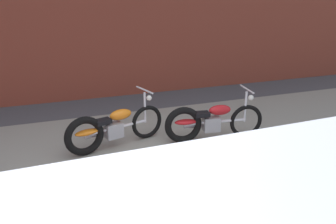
# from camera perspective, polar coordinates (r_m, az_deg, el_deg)

# --- Properties ---
(ground_plane) EXTENTS (80.00, 80.00, 0.00)m
(ground_plane) POSITION_cam_1_polar(r_m,az_deg,el_deg) (5.00, 0.53, -13.11)
(ground_plane) COLOR #47474C
(sidewalk_slab) EXTENTS (36.00, 3.50, 0.01)m
(sidewalk_slab) POSITION_cam_1_polar(r_m,az_deg,el_deg) (6.47, -4.83, -5.11)
(sidewalk_slab) COLOR gray
(sidewalk_slab) RESTS_ON ground
(motorcycle_orange) EXTENTS (1.96, 0.78, 1.03)m
(motorcycle_orange) POSITION_cam_1_polar(r_m,az_deg,el_deg) (6.12, -10.17, -2.82)
(motorcycle_orange) COLOR black
(motorcycle_orange) RESTS_ON ground
(motorcycle_red) EXTENTS (2.00, 0.63, 1.03)m
(motorcycle_red) POSITION_cam_1_polar(r_m,az_deg,el_deg) (6.39, 6.96, -1.66)
(motorcycle_red) COLOR black
(motorcycle_red) RESTS_ON ground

